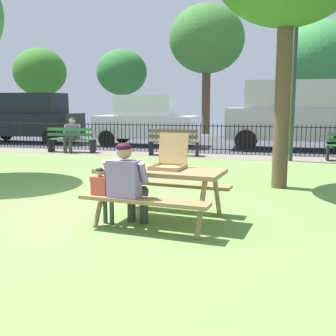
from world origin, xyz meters
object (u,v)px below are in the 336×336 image
at_px(park_bench_left, 71,140).
at_px(far_tree_midright, 323,57).
at_px(pizza_box_open, 170,162).
at_px(parked_car_far_left, 26,117).
at_px(parked_car_left, 146,120).
at_px(picnic_table_foreground, 160,181).
at_px(lamp_post_walkway, 294,68).
at_px(park_bench_center, 174,143).
at_px(far_tree_midleft, 122,73).
at_px(child_at_table, 102,191).
at_px(far_tree_left, 40,73).
at_px(person_on_park_bench, 72,133).
at_px(adult_at_table, 127,182).
at_px(parked_car_center, 294,114).
at_px(far_tree_center, 207,40).

distance_m(park_bench_left, far_tree_midright, 13.50).
relative_size(pizza_box_open, parked_car_far_left, 0.12).
bearing_deg(pizza_box_open, parked_car_left, 109.18).
xyz_separation_m(picnic_table_foreground, pizza_box_open, (0.11, 0.10, 0.27)).
height_order(lamp_post_walkway, parked_car_left, lamp_post_walkway).
bearing_deg(picnic_table_foreground, pizza_box_open, 41.77).
distance_m(park_bench_center, far_tree_midleft, 11.29).
bearing_deg(child_at_table, far_tree_left, 123.15).
bearing_deg(park_bench_center, person_on_park_bench, 179.70).
distance_m(adult_at_table, far_tree_midleft, 18.74).
xyz_separation_m(pizza_box_open, adult_at_table, (-0.44, -0.57, -0.21)).
xyz_separation_m(park_bench_left, far_tree_left, (-6.82, 9.52, 2.99)).
bearing_deg(child_at_table, far_tree_midleft, 109.67).
bearing_deg(far_tree_midright, parked_car_center, -102.37).
bearing_deg(park_bench_left, parked_car_left, 54.93).
distance_m(far_tree_center, far_tree_midright, 5.90).
xyz_separation_m(picnic_table_foreground, lamp_post_walkway, (2.03, 7.00, 2.09)).
bearing_deg(parked_car_center, lamp_post_walkway, -93.04).
xyz_separation_m(park_bench_center, far_tree_midright, (5.28, 9.52, 3.52)).
distance_m(parked_car_center, far_tree_center, 8.88).
bearing_deg(parked_car_left, adult_at_table, -74.01).
relative_size(lamp_post_walkway, far_tree_center, 0.66).
relative_size(parked_car_far_left, far_tree_midleft, 1.01).
bearing_deg(lamp_post_walkway, far_tree_midleft, 132.09).
bearing_deg(park_bench_center, child_at_table, -83.58).
relative_size(far_tree_midleft, far_tree_midright, 0.81).
xyz_separation_m(adult_at_table, far_tree_midright, (4.03, 17.35, 3.28)).
distance_m(parked_car_far_left, far_tree_midleft, 7.43).
bearing_deg(park_bench_left, parked_car_far_left, 142.53).
relative_size(child_at_table, park_bench_left, 0.52).
height_order(pizza_box_open, person_on_park_bench, pizza_box_open).
height_order(pizza_box_open, far_tree_midright, far_tree_midright).
height_order(child_at_table, far_tree_midleft, far_tree_midleft).
height_order(pizza_box_open, park_bench_left, pizza_box_open).
distance_m(picnic_table_foreground, parked_car_center, 10.28).
height_order(park_bench_left, far_tree_left, far_tree_left).
xyz_separation_m(park_bench_center, lamp_post_walkway, (3.61, -0.36, 2.27)).
distance_m(picnic_table_foreground, adult_at_table, 0.58).
height_order(pizza_box_open, parked_car_far_left, parked_car_far_left).
xyz_separation_m(person_on_park_bench, parked_car_far_left, (-3.48, 2.64, 0.44)).
bearing_deg(child_at_table, adult_at_table, -2.09).
height_order(person_on_park_bench, far_tree_left, far_tree_left).
xyz_separation_m(adult_at_table, parked_car_far_left, (-8.34, 10.48, 0.44)).
xyz_separation_m(picnic_table_foreground, far_tree_midright, (3.70, 16.88, 3.34)).
height_order(parked_car_left, far_tree_left, far_tree_left).
xyz_separation_m(person_on_park_bench, far_tree_left, (-6.83, 9.50, 2.75)).
relative_size(park_bench_left, far_tree_center, 0.24).
bearing_deg(adult_at_table, parked_car_left, 105.99).
height_order(park_bench_left, far_tree_midleft, far_tree_midleft).
distance_m(park_bench_center, far_tree_left, 14.44).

